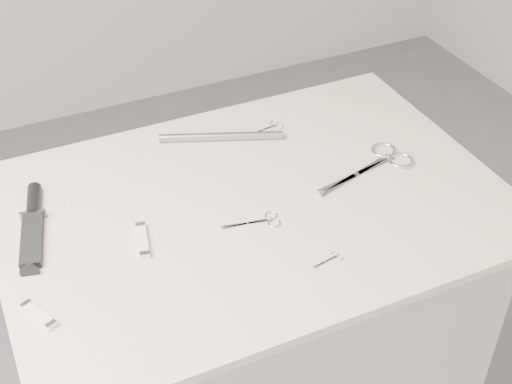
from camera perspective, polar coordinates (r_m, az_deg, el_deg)
name	(u,v)px	position (r m, az deg, el deg)	size (l,w,h in m)	color
plinth	(253,353)	(1.75, -0.24, -12.77)	(0.90, 0.60, 0.90)	#B5B5B3
display_board	(252,205)	(1.43, -0.29, -1.02)	(1.00, 0.70, 0.02)	beige
large_shears	(380,162)	(1.54, 9.86, 2.37)	(0.25, 0.12, 0.01)	silver
embroidery_scissors_a	(261,221)	(1.37, 0.43, -2.36)	(0.11, 0.05, 0.00)	silver
embroidery_scissors_b	(269,128)	(1.63, 1.06, 5.15)	(0.09, 0.04, 0.00)	silver
tiny_scissors	(331,259)	(1.30, 6.01, -5.37)	(0.06, 0.03, 0.00)	silver
sheathed_knife	(33,221)	(1.42, -17.44, -2.27)	(0.09, 0.24, 0.03)	black
pocket_knife_a	(143,240)	(1.34, -9.06, -3.82)	(0.04, 0.10, 0.01)	white
pocket_knife_b	(39,315)	(1.24, -17.00, -9.41)	(0.05, 0.08, 0.01)	white
metal_rail	(221,137)	(1.59, -2.82, 4.45)	(0.02, 0.02, 0.28)	gray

